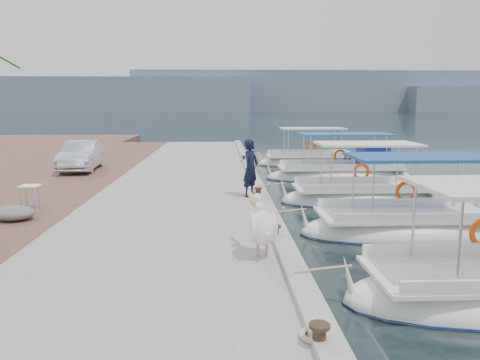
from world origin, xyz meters
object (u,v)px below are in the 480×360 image
(parked_car, at_px, (82,156))
(fisherman, at_px, (251,168))
(fishing_caique_c, at_px, (361,199))
(fishing_caique_d, at_px, (342,175))
(fishing_caique_e, at_px, (309,163))
(fishing_caique_b, at_px, (410,229))
(pelican, at_px, (262,226))

(parked_car, bearing_deg, fisherman, -44.93)
(fishing_caique_c, bearing_deg, fishing_caique_d, 82.86)
(fishing_caique_c, xyz_separation_m, fishing_caique_d, (0.70, 5.58, 0.06))
(fishing_caique_e, xyz_separation_m, fisherman, (-4.33, -12.11, 1.35))
(fishing_caique_b, relative_size, pelican, 3.84)
(fishing_caique_d, xyz_separation_m, fishing_caique_e, (-0.60, 5.32, -0.06))
(fishing_caique_c, height_order, fishing_caique_d, same)
(fishing_caique_d, relative_size, fishing_caique_e, 1.16)
(fishing_caique_c, relative_size, fisherman, 3.11)
(pelican, bearing_deg, fishing_caique_c, 59.95)
(fishing_caique_d, xyz_separation_m, fisherman, (-4.93, -6.78, 1.29))
(fishing_caique_e, distance_m, parked_car, 13.19)
(fishing_caique_e, bearing_deg, fisherman, -109.68)
(fishing_caique_c, distance_m, fisherman, 4.60)
(fisherman, bearing_deg, fishing_caique_d, -2.14)
(fishing_caique_d, distance_m, pelican, 14.19)
(fishing_caique_c, distance_m, fishing_caique_d, 5.62)
(pelican, bearing_deg, parked_car, 119.65)
(fishing_caique_b, bearing_deg, parked_car, 140.55)
(fishing_caique_b, height_order, pelican, fishing_caique_b)
(parked_car, bearing_deg, fishing_caique_d, -3.53)
(fishing_caique_d, bearing_deg, fishing_caique_b, -93.41)
(fishing_caique_e, height_order, parked_car, fishing_caique_e)
(fishing_caique_b, relative_size, fisherman, 3.22)
(fishing_caique_e, bearing_deg, parked_car, -156.12)
(fishing_caique_c, bearing_deg, parked_car, 154.94)
(fishing_caique_c, relative_size, fishing_caique_e, 0.97)
(fisherman, bearing_deg, fishing_caique_c, -40.22)
(fishing_caique_b, xyz_separation_m, fishing_caique_d, (0.59, 9.90, 0.06))
(fisherman, relative_size, parked_car, 0.46)
(fishing_caique_e, relative_size, parked_car, 1.49)
(pelican, bearing_deg, fishing_caique_e, 76.32)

